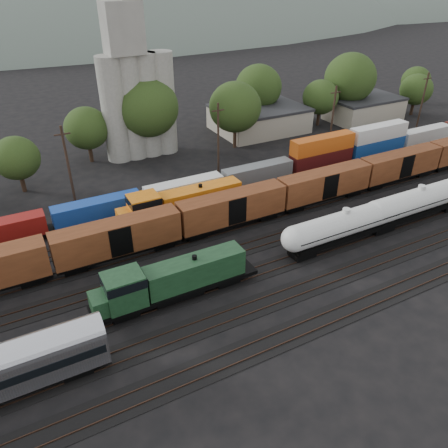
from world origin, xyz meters
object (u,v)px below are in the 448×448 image
green_locomotive (167,281)px  orange_locomotive (179,204)px  tank_car_a (344,225)px  grain_silo (137,94)px

green_locomotive → orange_locomotive: orange_locomotive is taller
green_locomotive → orange_locomotive: (7.65, 15.00, 0.03)m
tank_car_a → green_locomotive: bearing=180.0°
green_locomotive → grain_silo: (11.23, 41.00, 8.53)m
orange_locomotive → grain_silo: bearing=82.2°
tank_car_a → orange_locomotive: size_ratio=0.95×
green_locomotive → grain_silo: bearing=74.7°
orange_locomotive → grain_silo: grain_silo is taller
grain_silo → orange_locomotive: bearing=-97.8°
tank_car_a → orange_locomotive: 21.89m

